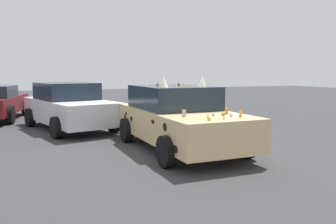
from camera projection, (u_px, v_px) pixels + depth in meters
ground_plane at (180, 149)px, 8.30m from camera, size 60.00×60.00×0.00m
art_car_decorated at (178, 117)px, 8.31m from camera, size 4.36×2.08×1.74m
parked_sedan_near_right at (69, 106)px, 11.18m from camera, size 4.53×2.70×1.48m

